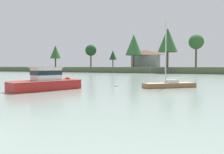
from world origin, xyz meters
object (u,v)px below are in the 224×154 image
object	(u,v)px
dinghy_cream	(51,80)
cruiser_red	(52,85)
mooring_buoy_yellow	(74,75)
sailboat_wood	(169,86)
mooring_buoy_white	(116,86)

from	to	relation	value
dinghy_cream	cruiser_red	distance (m)	17.03
cruiser_red	mooring_buoy_yellow	bearing A→B (deg)	121.35
mooring_buoy_yellow	sailboat_wood	bearing A→B (deg)	-40.55
mooring_buoy_white	cruiser_red	bearing A→B (deg)	-124.04
sailboat_wood	mooring_buoy_yellow	size ratio (longest dim) A/B	17.33
dinghy_cream	cruiser_red	size ratio (longest dim) A/B	0.37
dinghy_cream	mooring_buoy_yellow	world-z (taller)	dinghy_cream
mooring_buoy_yellow	dinghy_cream	bearing A→B (deg)	-64.69
sailboat_wood	cruiser_red	bearing A→B (deg)	-144.69
cruiser_red	dinghy_cream	bearing A→B (deg)	130.24
dinghy_cream	mooring_buoy_yellow	bearing A→B (deg)	115.31
cruiser_red	mooring_buoy_yellow	distance (m)	41.69
cruiser_red	mooring_buoy_white	distance (m)	8.12
dinghy_cream	cruiser_red	world-z (taller)	cruiser_red
dinghy_cream	sailboat_wood	bearing A→B (deg)	-13.54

